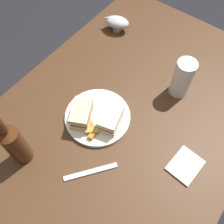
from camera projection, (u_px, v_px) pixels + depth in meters
The scene contains 13 objects.
ground_plane at pixel (120, 173), 1.58m from camera, with size 6.00×6.00×0.00m, color black.
dining_table at pixel (123, 151), 1.27m from camera, with size 1.27×0.87×0.74m, color #422816.
plate at pixel (98, 117), 0.93m from camera, with size 0.24×0.24×0.02m, color silver.
sandwich_half_left at pixel (82, 114), 0.89m from camera, with size 0.12×0.11×0.06m.
sandwich_half_right at pixel (110, 119), 0.89m from camera, with size 0.12×0.09×0.06m.
potato_wedge_front at pixel (91, 127), 0.90m from camera, with size 0.05×0.02×0.02m, color #AD702D.
potato_wedge_middle at pixel (92, 131), 0.89m from camera, with size 0.05×0.02×0.02m, color gold.
potato_wedge_back at pixel (93, 134), 0.88m from camera, with size 0.04×0.02×0.02m, color #AD702D.
pint_glass at pixel (182, 80), 0.94m from camera, with size 0.07×0.07×0.16m.
gravy_boat at pixel (117, 22), 1.15m from camera, with size 0.10×0.13×0.07m.
cider_bottle at pixel (14, 143), 0.78m from camera, with size 0.06×0.06×0.27m.
napkin at pixel (185, 165), 0.85m from camera, with size 0.11×0.09×0.01m, color silver.
fork at pixel (91, 172), 0.83m from camera, with size 0.18×0.02×0.01m, color silver.
Camera 1 is at (-0.41, -0.25, 1.56)m, focal length 40.83 mm.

